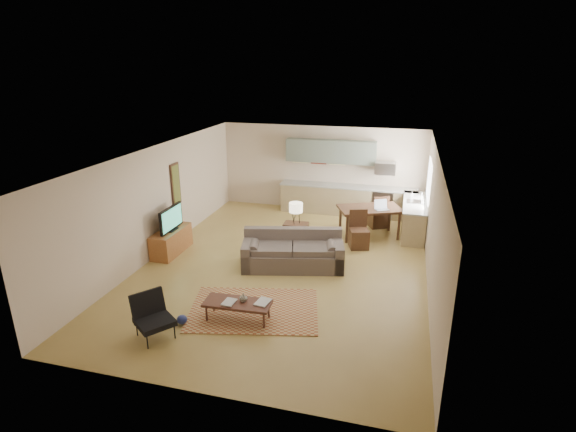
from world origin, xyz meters
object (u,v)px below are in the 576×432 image
(tv_credenza, at_px, (171,241))
(console_table, at_px, (296,236))
(armchair, at_px, (154,318))
(dining_table, at_px, (369,222))
(sofa, at_px, (293,250))
(coffee_table, at_px, (238,311))

(tv_credenza, relative_size, console_table, 1.87)
(armchair, xyz_separation_m, dining_table, (3.17, 5.80, 0.03))
(tv_credenza, height_order, dining_table, dining_table)
(tv_credenza, bearing_deg, dining_table, 26.87)
(dining_table, bearing_deg, sofa, -145.56)
(coffee_table, relative_size, armchair, 1.61)
(armchair, distance_m, tv_credenza, 3.75)
(sofa, relative_size, coffee_table, 1.93)
(sofa, distance_m, tv_credenza, 3.18)
(coffee_table, height_order, armchair, armchair)
(console_table, bearing_deg, armchair, -109.61)
(sofa, bearing_deg, tv_credenza, 165.88)
(dining_table, bearing_deg, console_table, -164.85)
(coffee_table, distance_m, dining_table, 5.29)
(armchair, bearing_deg, dining_table, 8.73)
(sofa, xyz_separation_m, coffee_table, (-0.43, -2.48, -0.23))
(sofa, height_order, coffee_table, sofa)
(armchair, relative_size, dining_table, 0.47)
(armchair, relative_size, tv_credenza, 0.59)
(tv_credenza, relative_size, dining_table, 0.80)
(tv_credenza, bearing_deg, armchair, -65.55)
(armchair, distance_m, dining_table, 6.61)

